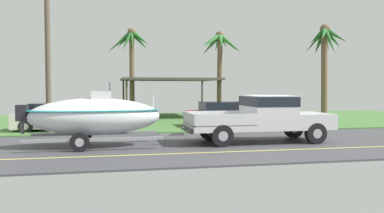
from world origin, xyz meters
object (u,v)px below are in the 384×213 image
(boat_on_trailer, at_px, (94,116))
(utility_pole, at_px, (48,39))
(palm_tree_near_left, at_px, (132,49))
(parked_sedan_far, at_px, (61,117))
(carport_awning, at_px, (169,80))
(parked_sedan_near, at_px, (226,114))
(palm_tree_near_right, at_px, (325,49))
(palm_tree_mid, at_px, (219,51))
(pickup_truck_towing, at_px, (267,116))

(boat_on_trailer, height_order, utility_pole, utility_pole)
(palm_tree_near_left, bearing_deg, utility_pole, -116.95)
(parked_sedan_far, bearing_deg, boat_on_trailer, -73.05)
(carport_awning, xyz_separation_m, palm_tree_near_left, (-2.61, -0.46, 2.13))
(parked_sedan_near, bearing_deg, palm_tree_near_right, 10.64)
(boat_on_trailer, relative_size, parked_sedan_far, 1.29)
(palm_tree_near_left, bearing_deg, parked_sedan_near, -55.19)
(boat_on_trailer, distance_m, palm_tree_mid, 14.54)
(carport_awning, bearing_deg, utility_pole, -127.72)
(boat_on_trailer, bearing_deg, carport_awning, 70.64)
(parked_sedan_near, bearing_deg, carport_awning, 106.20)
(boat_on_trailer, height_order, parked_sedan_far, boat_on_trailer)
(parked_sedan_near, relative_size, palm_tree_near_right, 0.71)
(boat_on_trailer, bearing_deg, parked_sedan_near, 42.54)
(carport_awning, bearing_deg, palm_tree_near_left, -170.07)
(parked_sedan_near, xyz_separation_m, palm_tree_mid, (1.13, 5.35, 3.94))
(palm_tree_near_left, distance_m, palm_tree_near_right, 12.63)
(pickup_truck_towing, distance_m, parked_sedan_near, 6.30)
(boat_on_trailer, height_order, carport_awning, carport_awning)
(pickup_truck_towing, distance_m, palm_tree_mid, 12.25)
(parked_sedan_near, distance_m, utility_pole, 9.92)
(parked_sedan_near, bearing_deg, palm_tree_mid, 78.09)
(parked_sedan_near, distance_m, carport_awning, 7.79)
(palm_tree_near_right, distance_m, palm_tree_mid, 6.88)
(boat_on_trailer, relative_size, palm_tree_near_right, 0.98)
(pickup_truck_towing, height_order, utility_pole, utility_pole)
(palm_tree_mid, height_order, utility_pole, utility_pole)
(pickup_truck_towing, bearing_deg, utility_pole, 152.70)
(parked_sedan_far, bearing_deg, pickup_truck_towing, -34.72)
(parked_sedan_far, xyz_separation_m, carport_awning, (6.52, 7.69, 2.00))
(pickup_truck_towing, relative_size, parked_sedan_far, 1.28)
(parked_sedan_far, distance_m, palm_tree_near_left, 9.20)
(boat_on_trailer, xyz_separation_m, parked_sedan_near, (6.85, 6.28, -0.44))
(carport_awning, distance_m, palm_tree_near_left, 3.40)
(carport_awning, bearing_deg, palm_tree_mid, -30.14)
(utility_pole, bearing_deg, palm_tree_mid, 34.90)
(palm_tree_mid, bearing_deg, pickup_truck_towing, -96.59)
(palm_tree_near_left, relative_size, palm_tree_near_right, 1.04)
(carport_awning, distance_m, utility_pole, 11.46)
(boat_on_trailer, xyz_separation_m, palm_tree_mid, (7.98, 11.64, 3.50))
(palm_tree_mid, bearing_deg, boat_on_trailer, -124.43)
(parked_sedan_far, relative_size, palm_tree_near_right, 0.76)
(parked_sedan_near, height_order, parked_sedan_far, same)
(carport_awning, bearing_deg, parked_sedan_near, -73.80)
(carport_awning, relative_size, utility_pole, 0.79)
(palm_tree_near_right, height_order, palm_tree_mid, palm_tree_near_right)
(parked_sedan_near, distance_m, palm_tree_mid, 6.74)
(pickup_truck_towing, distance_m, carport_awning, 13.74)
(parked_sedan_near, xyz_separation_m, carport_awning, (-2.10, 7.23, 2.00))
(pickup_truck_towing, bearing_deg, carport_awning, 97.94)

